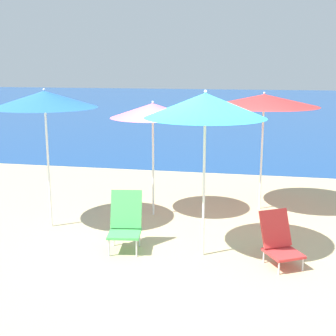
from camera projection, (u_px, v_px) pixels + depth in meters
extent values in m
plane|color=#C6B284|center=(197.00, 253.00, 6.88)|extent=(60.00, 60.00, 0.00)
cube|color=#19478C|center=(250.00, 106.00, 30.95)|extent=(60.00, 40.00, 0.01)
cylinder|color=white|center=(153.00, 167.00, 8.42)|extent=(0.04, 0.04, 1.79)
cone|color=pink|center=(153.00, 110.00, 8.20)|extent=(1.51, 1.51, 0.25)
sphere|color=white|center=(153.00, 102.00, 8.17)|extent=(0.04, 0.04, 0.04)
cylinder|color=white|center=(204.00, 189.00, 6.59)|extent=(0.04, 0.04, 2.00)
cone|color=teal|center=(205.00, 105.00, 6.33)|extent=(1.69, 1.69, 0.34)
sphere|color=white|center=(205.00, 91.00, 6.29)|extent=(0.04, 0.04, 0.04)
cylinder|color=white|center=(48.00, 169.00, 7.79)|extent=(0.04, 0.04, 2.03)
cone|color=blue|center=(45.00, 99.00, 7.54)|extent=(1.72, 1.72, 0.27)
sphere|color=white|center=(44.00, 89.00, 7.50)|extent=(0.04, 0.04, 0.04)
cylinder|color=white|center=(261.00, 159.00, 8.77)|extent=(0.04, 0.04, 1.96)
cone|color=red|center=(264.00, 100.00, 8.53)|extent=(2.01, 2.01, 0.22)
sphere|color=white|center=(264.00, 93.00, 8.50)|extent=(0.04, 0.04, 0.04)
cylinder|color=silver|center=(109.00, 248.00, 6.73)|extent=(0.02, 0.02, 0.25)
cylinder|color=silver|center=(137.00, 248.00, 6.72)|extent=(0.02, 0.02, 0.25)
cylinder|color=silver|center=(114.00, 238.00, 7.12)|extent=(0.02, 0.02, 0.25)
cylinder|color=silver|center=(139.00, 238.00, 7.10)|extent=(0.02, 0.02, 0.25)
cube|color=#47B756|center=(125.00, 234.00, 6.89)|extent=(0.53, 0.53, 0.04)
cube|color=#47B756|center=(126.00, 209.00, 7.05)|extent=(0.49, 0.28, 0.56)
cylinder|color=silver|center=(279.00, 268.00, 6.15)|extent=(0.02, 0.02, 0.18)
cylinder|color=silver|center=(303.00, 265.00, 6.26)|extent=(0.02, 0.02, 0.18)
cylinder|color=silver|center=(264.00, 257.00, 6.52)|extent=(0.02, 0.02, 0.18)
cylinder|color=silver|center=(286.00, 253.00, 6.63)|extent=(0.02, 0.02, 0.18)
cube|color=red|center=(283.00, 253.00, 6.37)|extent=(0.60, 0.62, 0.04)
cube|color=red|center=(275.00, 228.00, 6.52)|extent=(0.48, 0.41, 0.50)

